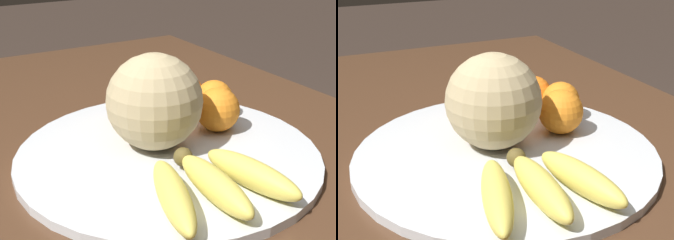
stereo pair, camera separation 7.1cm
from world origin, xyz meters
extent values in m
cube|color=#4C301E|center=(0.00, 0.00, 0.69)|extent=(1.54, 0.97, 0.04)
cube|color=#4C301E|center=(-0.68, 0.40, 0.33)|extent=(0.07, 0.07, 0.67)
cylinder|color=silver|center=(-0.04, 0.05, 0.71)|extent=(0.47, 0.47, 0.01)
torus|color=navy|center=(-0.04, 0.05, 0.71)|extent=(0.47, 0.47, 0.01)
sphere|color=tan|center=(-0.06, 0.03, 0.80)|extent=(0.15, 0.15, 0.15)
sphere|color=brown|center=(0.02, 0.03, 0.74)|extent=(0.03, 0.03, 0.03)
ellipsoid|color=#E5D156|center=(0.10, -0.03, 0.74)|extent=(0.17, 0.09, 0.04)
ellipsoid|color=#E5D156|center=(0.11, 0.03, 0.74)|extent=(0.16, 0.05, 0.04)
ellipsoid|color=#E5D156|center=(0.11, 0.08, 0.74)|extent=(0.16, 0.07, 0.04)
sphere|color=orange|center=(-0.18, 0.11, 0.75)|extent=(0.06, 0.06, 0.06)
sphere|color=orange|center=(-0.12, 0.19, 0.75)|extent=(0.07, 0.07, 0.07)
sphere|color=orange|center=(-0.17, 0.16, 0.75)|extent=(0.07, 0.07, 0.07)
sphere|color=orange|center=(-0.06, 0.15, 0.76)|extent=(0.07, 0.07, 0.07)
sphere|color=orange|center=(-0.17, 0.04, 0.75)|extent=(0.06, 0.06, 0.06)
cube|color=white|center=(-0.12, 0.05, 0.72)|extent=(0.06, 0.07, 0.00)
camera|label=1|loc=(0.52, -0.29, 1.05)|focal=50.00mm
camera|label=2|loc=(0.55, -0.23, 1.05)|focal=50.00mm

